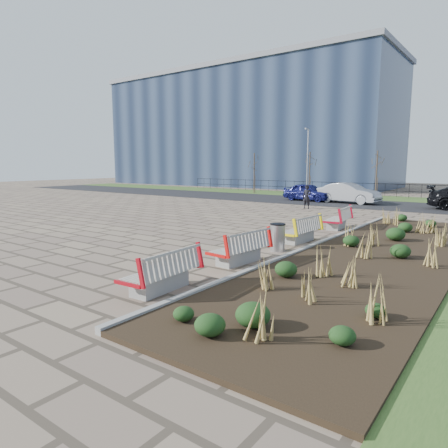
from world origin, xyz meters
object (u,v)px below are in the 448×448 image
Objects in this scene: bench_c at (299,229)px; lamp_west at (307,163)px; bench_d at (337,218)px; car_blue at (308,192)px; car_silver at (349,193)px; bench_a at (160,270)px; pedestrian at (307,197)px; litter_bin at (278,238)px; bench_b at (239,247)px.

lamp_west is (-9.00, 20.22, 2.54)m from bench_c.
bench_d is 13.96m from car_blue.
car_silver is (-3.66, 16.04, 0.28)m from bench_c.
lamp_west reaches higher than bench_a.
car_silver is (-3.66, 23.40, 0.28)m from bench_a.
pedestrian is 0.34× the size of car_silver.
bench_d is (0.00, 11.29, 0.00)m from bench_a.
pedestrian is at bearing 116.32° from bench_c.
car_silver is at bearing 75.74° from pedestrian.
bench_c is 0.35× the size of lamp_west.
litter_bin is at bearing -94.91° from bench_d.
lamp_west reaches higher than car_silver.
car_silver reaches higher than bench_a.
pedestrian reaches higher than bench_d.
bench_a is at bearing -84.71° from bench_b.
car_silver reaches higher than bench_b.
litter_bin is 24.04m from lamp_west.
car_silver reaches higher than car_blue.
car_silver is (3.28, 0.00, 0.06)m from car_blue.
lamp_west reaches higher than bench_c.
car_blue is at bearing 110.21° from pedestrian.
bench_b is 21.28m from car_blue.
lamp_west is at bearing 112.42° from litter_bin.
bench_c is at bearing 95.29° from bench_b.
bench_b is at bearing -96.04° from bench_d.
bench_b is 8.01m from bench_d.
bench_d is at bearing 91.14° from litter_bin.
pedestrian is at bearing 110.61° from litter_bin.
car_silver is (-3.66, 20.12, 0.28)m from bench_b.
bench_a is at bearing -165.13° from car_silver.
lamp_west reaches higher than pedestrian.
bench_b is (0.00, 3.29, 0.00)m from bench_a.
bench_c is 11.79m from pedestrian.
bench_a is 1.34× the size of pedestrian.
bench_c is 3.93m from bench_d.
pedestrian is at bearing -65.22° from lamp_west.
car_silver is at bearing 105.85° from bench_c.
car_silver is at bearing 95.74° from bench_a.
bench_a is at bearing -156.81° from car_blue.
bench_c is (0.00, 7.36, 0.00)m from bench_a.
litter_bin is 0.20× the size of car_silver.
bench_b is 15.61m from pedestrian.
bench_b is 20.45m from car_silver.
bench_b reaches higher than litter_bin.
car_blue is at bearing 113.77° from bench_d.
bench_b is 0.46× the size of car_silver.
car_blue is 5.20m from lamp_west.
bench_d reaches higher than litter_bin.
bench_d is 12.65m from car_silver.
car_blue is 0.68× the size of lamp_west.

